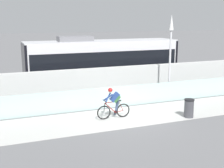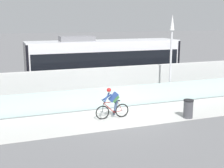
% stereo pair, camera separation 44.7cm
% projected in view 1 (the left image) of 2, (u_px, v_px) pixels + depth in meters
% --- Properties ---
extents(ground_plane, '(200.00, 200.00, 0.00)m').
position_uv_depth(ground_plane, '(125.00, 117.00, 15.53)').
color(ground_plane, slate).
extents(bike_path_deck, '(32.00, 3.20, 0.01)m').
position_uv_depth(bike_path_deck, '(125.00, 117.00, 15.53)').
color(bike_path_deck, beige).
rests_on(bike_path_deck, ground).
extents(glass_parapet, '(32.00, 0.05, 1.20)m').
position_uv_depth(glass_parapet, '(112.00, 97.00, 17.09)').
color(glass_parapet, silver).
rests_on(glass_parapet, ground).
extents(concrete_barrier_wall, '(32.00, 0.36, 2.02)m').
position_uv_depth(concrete_barrier_wall, '(101.00, 84.00, 18.64)').
color(concrete_barrier_wall, silver).
rests_on(concrete_barrier_wall, ground).
extents(tram_rail_near, '(32.00, 0.08, 0.01)m').
position_uv_depth(tram_rail_near, '(90.00, 91.00, 21.12)').
color(tram_rail_near, '#595654').
rests_on(tram_rail_near, ground).
extents(tram_rail_far, '(32.00, 0.08, 0.01)m').
position_uv_depth(tram_rail_far, '(84.00, 87.00, 22.42)').
color(tram_rail_far, '#595654').
rests_on(tram_rail_far, ground).
extents(tram, '(11.06, 2.54, 3.81)m').
position_uv_depth(tram, '(102.00, 62.00, 21.79)').
color(tram, silver).
rests_on(tram, ground).
extents(cyclist_on_bike, '(1.77, 0.58, 1.61)m').
position_uv_depth(cyclist_on_bike, '(114.00, 103.00, 15.15)').
color(cyclist_on_bike, black).
rests_on(cyclist_on_bike, ground).
extents(lamp_post_antenna, '(0.28, 0.28, 5.20)m').
position_uv_depth(lamp_post_antenna, '(170.00, 47.00, 18.18)').
color(lamp_post_antenna, gray).
rests_on(lamp_post_antenna, ground).
extents(trash_bin, '(0.51, 0.51, 0.96)m').
position_uv_depth(trash_bin, '(189.00, 108.00, 15.36)').
color(trash_bin, '#47474C').
rests_on(trash_bin, ground).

